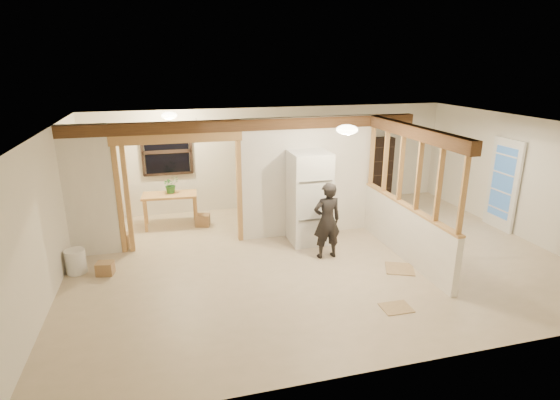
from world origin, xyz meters
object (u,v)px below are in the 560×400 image
object	(u,v)px
work_table	(171,210)
bookshelf	(376,169)
refrigerator	(309,198)
woman	(327,221)
shop_vac	(98,215)

from	to	relation	value
work_table	bookshelf	xyz separation A→B (m)	(5.36, 0.63, 0.46)
refrigerator	work_table	size ratio (longest dim) A/B	1.58
refrigerator	woman	size ratio (longest dim) A/B	1.28
woman	shop_vac	world-z (taller)	woman
shop_vac	bookshelf	world-z (taller)	bookshelf
work_table	bookshelf	size ratio (longest dim) A/B	0.71
shop_vac	bookshelf	size ratio (longest dim) A/B	0.34
work_table	bookshelf	distance (m)	5.42
refrigerator	work_table	bearing A→B (deg)	148.84
bookshelf	work_table	bearing A→B (deg)	-173.26
woman	work_table	world-z (taller)	woman
woman	refrigerator	bearing A→B (deg)	-86.71
refrigerator	shop_vac	size ratio (longest dim) A/B	3.25
woman	shop_vac	size ratio (longest dim) A/B	2.55
bookshelf	refrigerator	bearing A→B (deg)	-139.28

